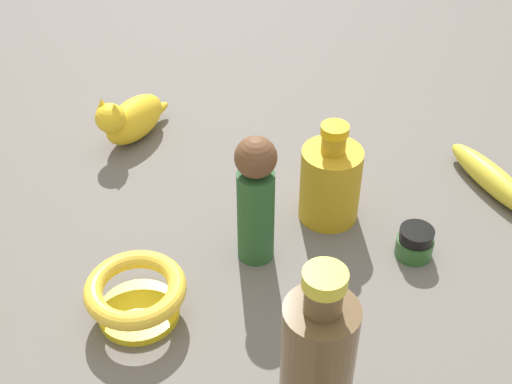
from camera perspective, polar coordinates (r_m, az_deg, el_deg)
ground at (r=0.91m, az=0.00°, el=-3.97°), size 2.00×2.00×0.00m
cat_figurine at (r=1.09m, az=-10.37°, el=6.02°), size 0.07×0.15×0.09m
bottle_tall at (r=0.64m, az=5.00°, el=-15.03°), size 0.07×0.07×0.24m
bottle_short at (r=0.92m, az=6.18°, el=0.86°), size 0.08×0.08×0.15m
nail_polish_jar at (r=0.90m, az=13.04°, el=-4.11°), size 0.05×0.05×0.04m
banana at (r=1.04m, az=19.11°, el=0.96°), size 0.16×0.15×0.04m
person_figure_adult at (r=0.83m, az=-0.02°, el=-0.54°), size 0.05×0.05×0.18m
bowl at (r=0.81m, az=-9.90°, el=-8.35°), size 0.12×0.12×0.05m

